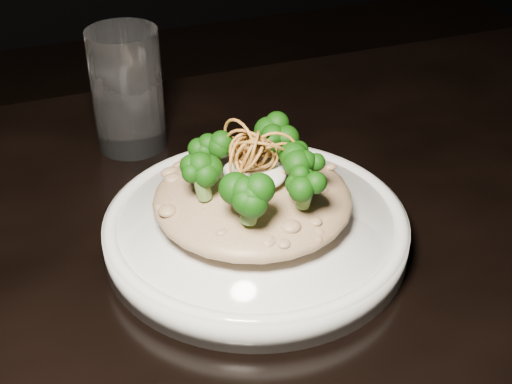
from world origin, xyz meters
TOP-DOWN VIEW (x-y plane):
  - table at (0.00, 0.00)m, footprint 1.10×0.80m
  - plate at (0.00, 0.04)m, footprint 0.27×0.27m
  - risotto at (0.00, 0.04)m, footprint 0.17×0.17m
  - broccoli at (0.00, 0.04)m, footprint 0.13×0.13m
  - cheese at (0.00, 0.04)m, footprint 0.05×0.05m
  - shallots at (0.01, 0.05)m, footprint 0.05×0.05m
  - drinking_glass at (-0.06, 0.25)m, footprint 0.08×0.08m

SIDE VIEW (x-z plane):
  - table at x=0.00m, z-range 0.29..1.04m
  - plate at x=0.00m, z-range 0.75..0.78m
  - risotto at x=0.00m, z-range 0.78..0.82m
  - drinking_glass at x=-0.06m, z-range 0.75..0.88m
  - cheese at x=0.00m, z-range 0.82..0.83m
  - broccoli at x=0.00m, z-range 0.82..0.86m
  - shallots at x=0.01m, z-range 0.83..0.86m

